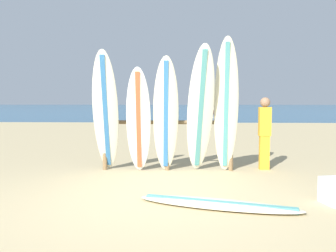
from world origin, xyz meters
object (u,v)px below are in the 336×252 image
(beachgoer_standing, at_px, (265,130))
(small_boat_offshore, at_px, (214,111))
(surfboard_leaning_far_left, at_px, (106,113))
(surfboard_leaning_center_left, at_px, (166,115))
(surfboard_leaning_center, at_px, (200,111))
(surfboard_leaning_center_right, at_px, (226,106))
(surfboard_leaning_left, at_px, (139,121))
(surfboard_lying_on_sand, at_px, (218,204))
(surfboard_rack, at_px, (167,135))

(beachgoer_standing, relative_size, small_boat_offshore, 0.51)
(surfboard_leaning_far_left, height_order, surfboard_leaning_center_left, surfboard_leaning_far_left)
(surfboard_leaning_center_left, bearing_deg, surfboard_leaning_center, -8.78)
(surfboard_leaning_center_left, relative_size, surfboard_leaning_center, 0.93)
(surfboard_leaning_far_left, distance_m, surfboard_leaning_center_right, 2.36)
(surfboard_leaning_left, height_order, surfboard_lying_on_sand, surfboard_leaning_left)
(surfboard_leaning_center, bearing_deg, beachgoer_standing, 21.49)
(surfboard_leaning_center_right, distance_m, small_boat_offshore, 32.63)
(surfboard_leaning_center_left, height_order, surfboard_lying_on_sand, surfboard_leaning_center_left)
(surfboard_leaning_left, distance_m, surfboard_leaning_center_right, 1.73)
(surfboard_lying_on_sand, bearing_deg, surfboard_leaning_far_left, 132.49)
(surfboard_leaning_left, height_order, surfboard_leaning_center_right, surfboard_leaning_center_right)
(surfboard_leaning_center_left, relative_size, surfboard_lying_on_sand, 0.99)
(surfboard_lying_on_sand, bearing_deg, small_boat_offshore, 85.19)
(small_boat_offshore, bearing_deg, surfboard_leaning_center, -95.38)
(small_boat_offshore, bearing_deg, beachgoer_standing, -93.06)
(small_boat_offshore, bearing_deg, surfboard_leaning_far_left, -98.58)
(surfboard_leaning_center, xyz_separation_m, surfboard_lying_on_sand, (0.14, -2.16, -1.20))
(surfboard_leaning_center, relative_size, beachgoer_standing, 1.65)
(surfboard_leaning_center, xyz_separation_m, beachgoer_standing, (1.35, 0.53, -0.41))
(surfboard_leaning_left, bearing_deg, surfboard_leaning_far_left, -179.52)
(surfboard_leaning_center, relative_size, surfboard_leaning_center_right, 0.94)
(surfboard_leaning_left, relative_size, surfboard_leaning_center_right, 0.78)
(surfboard_leaning_center_right, bearing_deg, small_boat_offshore, 85.49)
(surfboard_leaning_left, bearing_deg, surfboard_leaning_center_left, 8.66)
(surfboard_leaning_far_left, bearing_deg, surfboard_lying_on_sand, -47.51)
(surfboard_leaning_center_left, bearing_deg, surfboard_leaning_center_right, -0.07)
(surfboard_rack, xyz_separation_m, surfboard_leaning_center_left, (-0.02, -0.27, 0.41))
(surfboard_leaning_left, xyz_separation_m, small_boat_offshore, (4.28, 32.59, -0.78))
(small_boat_offshore, bearing_deg, surfboard_leaning_center_left, -96.57)
(surfboard_rack, height_order, surfboard_leaning_center, surfboard_leaning_center)
(surfboard_leaning_far_left, height_order, surfboard_lying_on_sand, surfboard_leaning_far_left)
(surfboard_leaning_left, relative_size, surfboard_leaning_center, 0.84)
(surfboard_leaning_far_left, bearing_deg, surfboard_leaning_center_right, 2.06)
(surfboard_rack, height_order, surfboard_leaning_left, surfboard_leaning_left)
(surfboard_rack, relative_size, beachgoer_standing, 1.80)
(surfboard_leaning_center_left, distance_m, small_boat_offshore, 32.74)
(surfboard_leaning_left, distance_m, surfboard_lying_on_sand, 2.75)
(surfboard_leaning_far_left, bearing_deg, beachgoer_standing, 9.13)
(beachgoer_standing, bearing_deg, surfboard_leaning_center, -158.51)
(surfboard_leaning_center_left, relative_size, surfboard_leaning_center_right, 0.87)
(surfboard_rack, height_order, surfboard_lying_on_sand, surfboard_rack)
(surfboard_leaning_center_left, distance_m, surfboard_leaning_center, 0.69)
(surfboard_rack, xyz_separation_m, surfboard_leaning_far_left, (-1.19, -0.35, 0.46))
(surfboard_leaning_left, height_order, beachgoer_standing, surfboard_leaning_left)
(surfboard_lying_on_sand, xyz_separation_m, small_boat_offshore, (2.93, 34.77, 0.22))
(small_boat_offshore, bearing_deg, surfboard_leaning_left, -97.47)
(beachgoer_standing, bearing_deg, surfboard_leaning_left, -168.74)
(surfboard_leaning_left, relative_size, surfboard_leaning_center_left, 0.91)
(surfboard_leaning_center_right, height_order, small_boat_offshore, surfboard_leaning_center_right)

